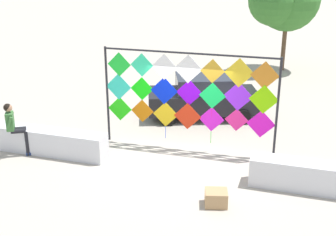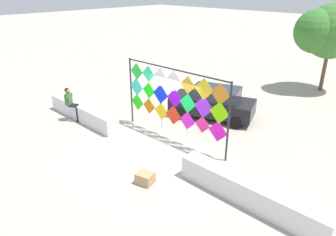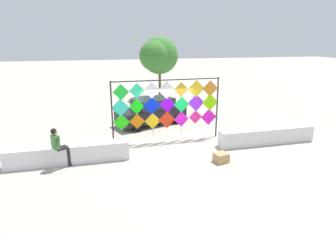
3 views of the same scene
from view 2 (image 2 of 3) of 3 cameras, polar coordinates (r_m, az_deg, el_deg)
The scene contains 8 objects.
ground at distance 12.35m, azimuth -2.21°, elevation -5.37°, with size 120.00×120.00×0.00m, color #ADA393.
plaza_ledge_left at distance 15.13m, azimuth -15.21°, elevation 0.95°, with size 4.65×0.61×0.74m, color silver.
plaza_ledge_right at distance 9.59m, azimuth 14.55°, elevation -13.03°, with size 4.65×0.61×0.74m, color silver.
kite_display_rack at distance 12.26m, azimuth 1.19°, elevation 3.89°, with size 5.16×0.16×2.98m.
seated_vendor at distance 14.99m, azimuth -17.17°, elevation 2.86°, with size 0.77×0.67×1.59m.
parked_car at distance 14.90m, azimuth 8.16°, elevation 2.82°, with size 4.19×2.88×1.50m.
cardboard_box_large at distance 10.25m, azimuth -4.18°, elevation -10.84°, with size 0.52×0.45×0.37m, color tan.
tree_far_right at distance 20.15m, azimuth 27.06°, elevation 14.00°, with size 3.32×3.43×4.97m.
Camera 2 is at (7.83, -7.47, 5.95)m, focal length 33.55 mm.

